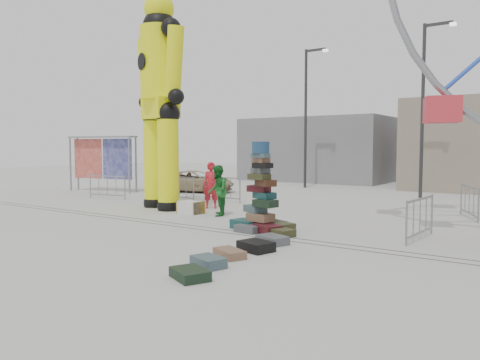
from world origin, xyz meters
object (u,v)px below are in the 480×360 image
Objects in this scene: lamp_post_right at (425,101)px; pedestrian_black at (157,184)px; crash_test_dummy at (160,93)px; barricade_dummy_c at (222,189)px; parked_suv at (196,181)px; lamp_post_left at (307,111)px; barricade_dummy_b at (179,189)px; barricade_wheel_front at (420,219)px; barricade_dummy_a at (107,187)px; barricade_wheel_back at (469,202)px; banner_scaffold at (102,150)px; steamer_trunk at (191,207)px; pedestrian_green at (217,191)px; pedestrian_red at (211,185)px; suitcase_tower at (261,206)px.

pedestrian_black is (-9.17, -8.04, -3.71)m from lamp_post_right.
barricade_dummy_c is at bearing 100.93° from crash_test_dummy.
parked_suv is at bearing -160.88° from lamp_post_right.
lamp_post_left is 10.23m from barricade_dummy_b.
barricade_dummy_b is 11.36m from barricade_wheel_front.
barricade_dummy_a is 1.00× the size of barricade_wheel_back.
lamp_post_left is at bearing 34.76° from banner_scaffold.
pedestrian_green is at bearing 9.14° from steamer_trunk.
banner_scaffold is 2.30× the size of pedestrian_red.
lamp_post_left is 4.00× the size of barricade_dummy_b.
lamp_post_right is 12.18m from suitcase_tower.
barricade_wheel_back is at bearing -1.44° from barricade_wheel_front.
banner_scaffold is at bearing 176.15° from crash_test_dummy.
lamp_post_left is 4.44× the size of pedestrian_red.
lamp_post_right is 4.00× the size of barricade_dummy_a.
barricade_dummy_c is 1.30× the size of pedestrian_black.
parked_suv reaches higher than barricade_wheel_front.
steamer_trunk is 1.36m from pedestrian_green.
lamp_post_right is at bearing 16.88° from barricade_wheel_front.
pedestrian_black is (-11.57, 2.31, 0.22)m from barricade_wheel_front.
pedestrian_black is 4.60m from parked_suv.
lamp_post_left is at bearing -151.31° from barricade_wheel_back.
steamer_trunk is 0.23× the size of parked_suv.
crash_test_dummy is 4.39m from pedestrian_black.
pedestrian_red reaches higher than barricade_dummy_c.
crash_test_dummy is at bearing 178.04° from suitcase_tower.
barricade_wheel_front is 6.82m from pedestrian_green.
barricade_dummy_c is at bearing 13.03° from barricade_dummy_a.
crash_test_dummy is at bearing -179.56° from pedestrian_black.
pedestrian_red is (-8.22, 1.86, 0.35)m from barricade_wheel_front.
lamp_post_left is at bearing 164.05° from lamp_post_right.
barricade_dummy_b reaches higher than steamer_trunk.
suitcase_tower is 2.69× the size of steamer_trunk.
banner_scaffold reaches higher than parked_suv.
steamer_trunk is 9.48m from barricade_wheel_back.
lamp_post_left reaches higher than pedestrian_black.
barricade_dummy_a is at bearing -147.73° from barricade_dummy_b.
pedestrian_black is at bearing 170.98° from suitcase_tower.
banner_scaffold is at bearing 105.36° from parked_suv.
pedestrian_green reaches higher than barricade_dummy_c.
suitcase_tower reaches higher than barricade_wheel_front.
barricade_dummy_b is 0.49× the size of parked_suv.
barricade_dummy_a is (-11.82, -8.59, -3.93)m from lamp_post_right.
pedestrian_red is at bearing -150.88° from parked_suv.
banner_scaffold is 2.07× the size of barricade_dummy_b.
barricade_dummy_b is 1.00× the size of barricade_wheel_back.
lamp_post_right is 4.44× the size of pedestrian_red.
pedestrian_green is (-7.24, -4.30, 0.33)m from barricade_wheel_back.
lamp_post_left is at bearing -48.62° from parked_suv.
lamp_post_left is at bearing 158.75° from pedestrian_green.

